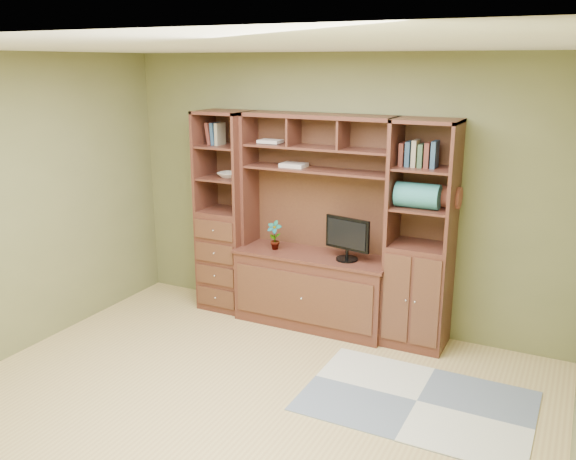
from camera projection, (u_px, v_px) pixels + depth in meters
The scene contains 11 objects.
room at pixel (228, 246), 4.14m from camera, with size 4.60×4.10×2.64m.
center_hutch at pixel (313, 224), 5.77m from camera, with size 1.54×0.53×2.05m, color #4C241A.
left_tower at pixel (226, 212), 6.24m from camera, with size 0.50×0.45×2.05m, color #4C241A.
right_tower at pixel (421, 236), 5.37m from camera, with size 0.55×0.45×2.05m, color #4C241A.
rug at pixel (417, 401), 4.66m from camera, with size 1.70×1.13×0.01m, color #9FA4A5.
monitor at pixel (348, 231), 5.59m from camera, with size 0.46×0.20×0.56m, color black.
orchid at pixel (274, 235), 5.95m from camera, with size 0.15×0.10×0.29m, color #945332.
magazines at pixel (294, 165), 5.82m from camera, with size 0.24×0.17×0.04m, color #C0AFA3.
bowl at pixel (229, 175), 6.11m from camera, with size 0.21×0.21×0.05m, color silver.
blanket_teal at pixel (418, 196), 5.24m from camera, with size 0.38×0.22×0.22m, color teal.
blanket_red at pixel (441, 196), 5.29m from camera, with size 0.34×0.19×0.19m, color brown.
Camera 1 is at (2.13, -3.37, 2.51)m, focal length 38.00 mm.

